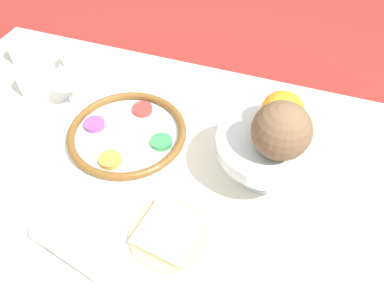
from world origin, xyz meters
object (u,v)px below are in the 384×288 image
object	(u,v)px
wine_glass	(63,76)
napkin_roll	(70,247)
bread_plate	(169,233)
cup_far	(31,81)
fruit_stand	(268,147)
orange_fruit	(282,112)
cup_mid	(21,50)
coconut	(281,131)
cup_near	(75,60)
seder_plate	(127,134)

from	to	relation	value
wine_glass	napkin_roll	size ratio (longest dim) A/B	0.77
bread_plate	cup_far	bearing A→B (deg)	150.77
fruit_stand	wine_glass	bearing A→B (deg)	173.05
fruit_stand	orange_fruit	distance (m)	0.08
orange_fruit	cup_mid	xyz separation A→B (m)	(-0.80, 0.16, -0.13)
coconut	cup_near	bearing A→B (deg)	159.76
cup_far	wine_glass	bearing A→B (deg)	-5.39
fruit_stand	cup_near	bearing A→B (deg)	161.35
bread_plate	cup_near	world-z (taller)	cup_near
seder_plate	bread_plate	world-z (taller)	seder_plate
wine_glass	cup_mid	size ratio (longest dim) A/B	1.75
wine_glass	coconut	size ratio (longest dim) A/B	1.14
wine_glass	cup_near	size ratio (longest dim) A/B	1.75
coconut	cup_near	distance (m)	0.69
fruit_stand	napkin_roll	world-z (taller)	fruit_stand
cup_near	bread_plate	bearing A→B (deg)	-42.30
seder_plate	bread_plate	size ratio (longest dim) A/B	1.81
wine_glass	cup_mid	world-z (taller)	wine_glass
cup_mid	fruit_stand	bearing A→B (deg)	-13.95
wine_glass	napkin_roll	xyz separation A→B (m)	(0.23, -0.38, -0.07)
cup_near	orange_fruit	bearing A→B (deg)	-14.90
coconut	seder_plate	bearing A→B (deg)	175.46
napkin_roll	orange_fruit	bearing A→B (deg)	47.91
coconut	cup_mid	world-z (taller)	coconut
wine_glass	cup_near	world-z (taller)	wine_glass
fruit_stand	orange_fruit	xyz separation A→B (m)	(0.01, 0.04, 0.07)
wine_glass	bread_plate	xyz separation A→B (m)	(0.40, -0.28, -0.09)
napkin_roll	wine_glass	bearing A→B (deg)	121.40
cup_near	cup_far	xyz separation A→B (m)	(-0.06, -0.13, 0.00)
fruit_stand	orange_fruit	size ratio (longest dim) A/B	2.47
seder_plate	cup_far	size ratio (longest dim) A/B	3.88
fruit_stand	cup_far	world-z (taller)	fruit_stand
seder_plate	cup_near	bearing A→B (deg)	142.64
cup_mid	cup_far	xyz separation A→B (m)	(0.12, -0.12, 0.00)
orange_fruit	bread_plate	xyz separation A→B (m)	(-0.16, -0.26, -0.16)
wine_glass	orange_fruit	distance (m)	0.56
fruit_stand	cup_near	distance (m)	0.65
cup_near	cup_far	bearing A→B (deg)	-116.01
bread_plate	wine_glass	bearing A→B (deg)	144.64
fruit_stand	napkin_roll	xyz separation A→B (m)	(-0.31, -0.32, -0.07)
seder_plate	cup_far	world-z (taller)	cup_far
coconut	cup_mid	distance (m)	0.85
wine_glass	cup_mid	bearing A→B (deg)	152.25
wine_glass	cup_far	xyz separation A→B (m)	(-0.13, 0.01, -0.06)
orange_fruit	napkin_roll	size ratio (longest dim) A/B	0.52
orange_fruit	napkin_roll	xyz separation A→B (m)	(-0.32, -0.36, -0.14)
orange_fruit	cup_near	size ratio (longest dim) A/B	1.18
napkin_roll	seder_plate	bearing A→B (deg)	95.93
coconut	napkin_roll	size ratio (longest dim) A/B	0.67
cup_mid	cup_near	bearing A→B (deg)	2.94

